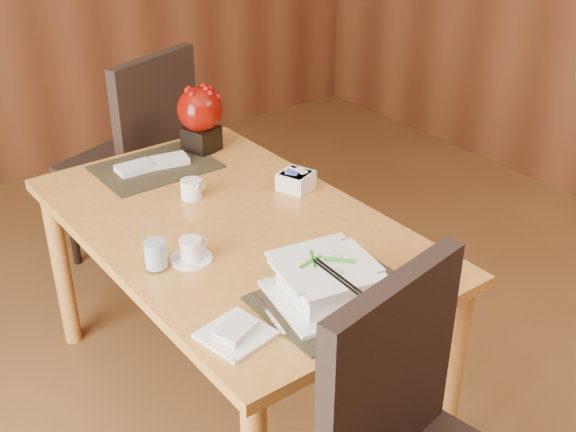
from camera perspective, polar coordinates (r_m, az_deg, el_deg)
dining_table at (r=2.50m, az=-4.35°, el=-2.46°), size 0.90×1.50×0.75m
placemat_near at (r=2.08m, az=3.93°, el=-6.43°), size 0.45×0.33×0.01m
placemat_far at (r=2.88m, az=-10.42°, el=3.83°), size 0.45×0.33×0.01m
soup_setting at (r=2.04m, az=3.00°, el=-5.25°), size 0.34×0.34×0.12m
coffee_cup at (r=2.24m, az=-7.68°, el=-2.76°), size 0.13×0.13×0.07m
water_glass at (r=2.19m, az=-10.50°, el=-2.19°), size 0.09×0.09×0.17m
creamer_jug at (r=2.61m, az=-7.66°, el=2.12°), size 0.11×0.11×0.07m
sugar_caddy at (r=2.65m, az=0.63°, el=2.81°), size 0.14×0.14×0.07m
berry_decor at (r=2.95m, az=-6.97°, el=7.92°), size 0.18×0.18×0.27m
napkins_far at (r=2.87m, az=-10.47°, el=4.11°), size 0.29×0.14×0.03m
bread_plate at (r=1.94m, az=-4.14°, el=-9.32°), size 0.19×0.19×0.01m
far_chair at (r=3.41m, az=-11.66°, el=5.01°), size 0.64×0.64×1.07m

